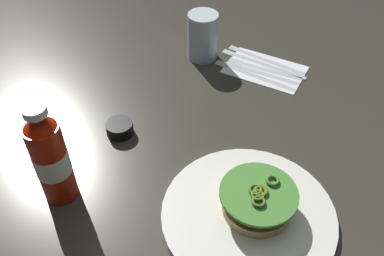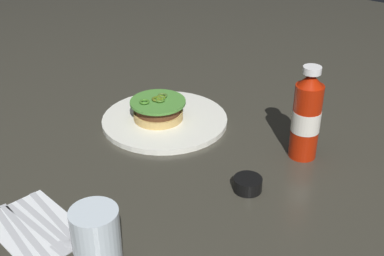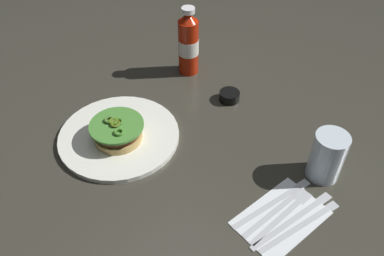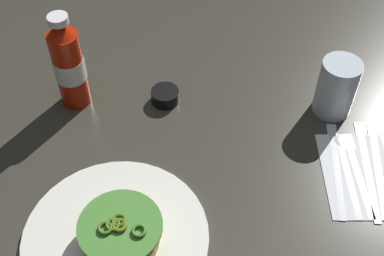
{
  "view_description": "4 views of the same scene",
  "coord_description": "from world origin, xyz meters",
  "px_view_note": "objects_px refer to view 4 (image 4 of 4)",
  "views": [
    {
      "loc": [
        -0.13,
        0.58,
        0.61
      ],
      "look_at": [
        0.06,
        0.05,
        0.07
      ],
      "focal_mm": 39.45,
      "sensor_mm": 36.0,
      "label": 1
    },
    {
      "loc": [
        0.61,
        -0.65,
        0.58
      ],
      "look_at": [
        0.07,
        0.06,
        0.08
      ],
      "focal_mm": 47.67,
      "sensor_mm": 36.0,
      "label": 2
    },
    {
      "loc": [
        -0.5,
        -0.46,
        0.7
      ],
      "look_at": [
        0.03,
        0.01,
        0.05
      ],
      "focal_mm": 37.9,
      "sensor_mm": 36.0,
      "label": 3
    },
    {
      "loc": [
        -0.5,
        0.09,
        0.72
      ],
      "look_at": [
        0.08,
        0.01,
        0.06
      ],
      "focal_mm": 47.16,
      "sensor_mm": 36.0,
      "label": 4
    }
  ],
  "objects_px": {
    "dinner_plate": "(116,238)",
    "table_knife": "(336,161)",
    "spoon_utensil": "(345,160)",
    "burger_sandwich": "(121,233)",
    "water_glass": "(336,88)",
    "steak_knife": "(378,162)",
    "butter_knife": "(367,161)",
    "napkin": "(358,175)",
    "ketchup_bottle": "(69,65)",
    "condiment_cup": "(165,96)",
    "fork_utensil": "(356,165)"
  },
  "relations": [
    {
      "from": "dinner_plate",
      "to": "table_knife",
      "type": "bearing_deg",
      "value": -76.23
    },
    {
      "from": "spoon_utensil",
      "to": "burger_sandwich",
      "type": "bearing_deg",
      "value": 105.03
    },
    {
      "from": "dinner_plate",
      "to": "water_glass",
      "type": "height_order",
      "value": "water_glass"
    },
    {
      "from": "dinner_plate",
      "to": "burger_sandwich",
      "type": "bearing_deg",
      "value": -132.89
    },
    {
      "from": "water_glass",
      "to": "steak_knife",
      "type": "xyz_separation_m",
      "value": [
        -0.14,
        -0.04,
        -0.05
      ]
    },
    {
      "from": "dinner_plate",
      "to": "butter_knife",
      "type": "relative_size",
      "value": 1.33
    },
    {
      "from": "napkin",
      "to": "table_knife",
      "type": "bearing_deg",
      "value": 43.71
    },
    {
      "from": "table_knife",
      "to": "steak_knife",
      "type": "bearing_deg",
      "value": -98.81
    },
    {
      "from": "burger_sandwich",
      "to": "water_glass",
      "type": "height_order",
      "value": "water_glass"
    },
    {
      "from": "ketchup_bottle",
      "to": "table_knife",
      "type": "xyz_separation_m",
      "value": [
        -0.23,
        -0.46,
        -0.09
      ]
    },
    {
      "from": "dinner_plate",
      "to": "spoon_utensil",
      "type": "xyz_separation_m",
      "value": [
        0.1,
        -0.41,
        -0.0
      ]
    },
    {
      "from": "napkin",
      "to": "steak_knife",
      "type": "xyz_separation_m",
      "value": [
        0.02,
        -0.04,
        0.0
      ]
    },
    {
      "from": "ketchup_bottle",
      "to": "steak_knife",
      "type": "relative_size",
      "value": 0.98
    },
    {
      "from": "water_glass",
      "to": "condiment_cup",
      "type": "bearing_deg",
      "value": 77.6
    },
    {
      "from": "butter_knife",
      "to": "fork_utensil",
      "type": "bearing_deg",
      "value": 103.92
    },
    {
      "from": "fork_utensil",
      "to": "condiment_cup",
      "type": "bearing_deg",
      "value": 56.08
    },
    {
      "from": "dinner_plate",
      "to": "steak_knife",
      "type": "relative_size",
      "value": 1.43
    },
    {
      "from": "dinner_plate",
      "to": "table_knife",
      "type": "distance_m",
      "value": 0.41
    },
    {
      "from": "steak_knife",
      "to": "fork_utensil",
      "type": "xyz_separation_m",
      "value": [
        -0.0,
        0.04,
        -0.0
      ]
    },
    {
      "from": "burger_sandwich",
      "to": "condiment_cup",
      "type": "bearing_deg",
      "value": -18.05
    },
    {
      "from": "spoon_utensil",
      "to": "butter_knife",
      "type": "bearing_deg",
      "value": -101.37
    },
    {
      "from": "burger_sandwich",
      "to": "steak_knife",
      "type": "relative_size",
      "value": 0.63
    },
    {
      "from": "ketchup_bottle",
      "to": "condiment_cup",
      "type": "distance_m",
      "value": 0.19
    },
    {
      "from": "dinner_plate",
      "to": "steak_knife",
      "type": "xyz_separation_m",
      "value": [
        0.09,
        -0.47,
        -0.0
      ]
    },
    {
      "from": "ketchup_bottle",
      "to": "spoon_utensil",
      "type": "bearing_deg",
      "value": -115.57
    },
    {
      "from": "burger_sandwich",
      "to": "butter_knife",
      "type": "height_order",
      "value": "burger_sandwich"
    },
    {
      "from": "burger_sandwich",
      "to": "spoon_utensil",
      "type": "relative_size",
      "value": 0.69
    },
    {
      "from": "fork_utensil",
      "to": "table_knife",
      "type": "height_order",
      "value": "same"
    },
    {
      "from": "dinner_plate",
      "to": "table_knife",
      "type": "xyz_separation_m",
      "value": [
        0.1,
        -0.4,
        -0.0
      ]
    },
    {
      "from": "ketchup_bottle",
      "to": "napkin",
      "type": "relative_size",
      "value": 1.09
    },
    {
      "from": "burger_sandwich",
      "to": "fork_utensil",
      "type": "bearing_deg",
      "value": -77.23
    },
    {
      "from": "steak_knife",
      "to": "spoon_utensil",
      "type": "distance_m",
      "value": 0.06
    },
    {
      "from": "water_glass",
      "to": "fork_utensil",
      "type": "distance_m",
      "value": 0.15
    },
    {
      "from": "ketchup_bottle",
      "to": "butter_knife",
      "type": "bearing_deg",
      "value": -114.6
    },
    {
      "from": "burger_sandwich",
      "to": "butter_knife",
      "type": "relative_size",
      "value": 0.58
    },
    {
      "from": "water_glass",
      "to": "condiment_cup",
      "type": "height_order",
      "value": "water_glass"
    },
    {
      "from": "butter_knife",
      "to": "ketchup_bottle",
      "type": "bearing_deg",
      "value": 65.4
    },
    {
      "from": "fork_utensil",
      "to": "spoon_utensil",
      "type": "bearing_deg",
      "value": 50.7
    },
    {
      "from": "dinner_plate",
      "to": "condiment_cup",
      "type": "height_order",
      "value": "condiment_cup"
    },
    {
      "from": "butter_knife",
      "to": "spoon_utensil",
      "type": "bearing_deg",
      "value": 78.63
    },
    {
      "from": "napkin",
      "to": "ketchup_bottle",
      "type": "bearing_deg",
      "value": 62.1
    },
    {
      "from": "fork_utensil",
      "to": "water_glass",
      "type": "bearing_deg",
      "value": -0.62
    },
    {
      "from": "dinner_plate",
      "to": "ketchup_bottle",
      "type": "xyz_separation_m",
      "value": [
        0.33,
        0.06,
        0.09
      ]
    },
    {
      "from": "burger_sandwich",
      "to": "steak_knife",
      "type": "xyz_separation_m",
      "value": [
        0.1,
        -0.46,
        -0.03
      ]
    },
    {
      "from": "steak_knife",
      "to": "spoon_utensil",
      "type": "bearing_deg",
      "value": 78.47
    },
    {
      "from": "butter_knife",
      "to": "burger_sandwich",
      "type": "bearing_deg",
      "value": 102.82
    },
    {
      "from": "condiment_cup",
      "to": "napkin",
      "type": "bearing_deg",
      "value": -126.35
    },
    {
      "from": "condiment_cup",
      "to": "table_knife",
      "type": "distance_m",
      "value": 0.35
    },
    {
      "from": "water_glass",
      "to": "spoon_utensil",
      "type": "distance_m",
      "value": 0.14
    },
    {
      "from": "burger_sandwich",
      "to": "napkin",
      "type": "xyz_separation_m",
      "value": [
        0.08,
        -0.42,
        -0.03
      ]
    }
  ]
}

